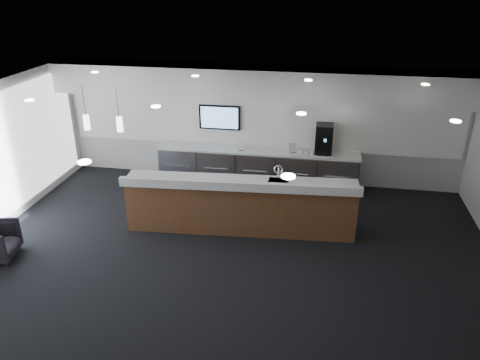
# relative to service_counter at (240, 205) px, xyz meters

# --- Properties ---
(ground) EXTENTS (10.00, 10.00, 0.00)m
(ground) POSITION_rel_service_counter_xyz_m (0.01, -1.31, -0.58)
(ground) COLOR black
(ground) RESTS_ON ground
(ceiling) EXTENTS (10.00, 8.00, 0.02)m
(ceiling) POSITION_rel_service_counter_xyz_m (0.01, -1.31, 2.42)
(ceiling) COLOR black
(ceiling) RESTS_ON back_wall
(back_wall) EXTENTS (10.00, 0.02, 3.00)m
(back_wall) POSITION_rel_service_counter_xyz_m (0.01, 2.69, 0.92)
(back_wall) COLOR silver
(back_wall) RESTS_ON ground
(soffit_bulkhead) EXTENTS (10.00, 0.90, 0.70)m
(soffit_bulkhead) POSITION_rel_service_counter_xyz_m (0.01, 2.24, 2.07)
(soffit_bulkhead) COLOR white
(soffit_bulkhead) RESTS_ON back_wall
(alcove_panel) EXTENTS (9.80, 0.06, 1.40)m
(alcove_panel) POSITION_rel_service_counter_xyz_m (0.01, 2.66, 1.02)
(alcove_panel) COLOR white
(alcove_panel) RESTS_ON back_wall
(back_credenza) EXTENTS (5.06, 0.66, 0.95)m
(back_credenza) POSITION_rel_service_counter_xyz_m (0.01, 2.33, -0.10)
(back_credenza) COLOR gray
(back_credenza) RESTS_ON ground
(wall_tv) EXTENTS (1.05, 0.08, 0.62)m
(wall_tv) POSITION_rel_service_counter_xyz_m (-0.99, 2.60, 1.07)
(wall_tv) COLOR black
(wall_tv) RESTS_ON back_wall
(pendant_left) EXTENTS (0.12, 0.12, 0.30)m
(pendant_left) POSITION_rel_service_counter_xyz_m (-2.39, -0.51, 1.67)
(pendant_left) COLOR #FFEBC6
(pendant_left) RESTS_ON ceiling
(pendant_right) EXTENTS (0.12, 0.12, 0.30)m
(pendant_right) POSITION_rel_service_counter_xyz_m (-3.09, -0.51, 1.67)
(pendant_right) COLOR #FFEBC6
(pendant_right) RESTS_ON ceiling
(ceiling_can_lights) EXTENTS (7.00, 5.00, 0.02)m
(ceiling_can_lights) POSITION_rel_service_counter_xyz_m (0.01, -1.31, 2.39)
(ceiling_can_lights) COLOR white
(ceiling_can_lights) RESTS_ON ceiling
(service_counter) EXTENTS (4.83, 1.15, 1.49)m
(service_counter) POSITION_rel_service_counter_xyz_m (0.00, 0.00, 0.00)
(service_counter) COLOR #55311C
(service_counter) RESTS_ON ground
(coffee_machine) EXTENTS (0.41, 0.54, 0.72)m
(coffee_machine) POSITION_rel_service_counter_xyz_m (1.63, 2.41, 0.73)
(coffee_machine) COLOR black
(coffee_machine) RESTS_ON back_credenza
(info_sign_left) EXTENTS (0.17, 0.02, 0.23)m
(info_sign_left) POSITION_rel_service_counter_xyz_m (-0.36, 2.20, 0.49)
(info_sign_left) COLOR white
(info_sign_left) RESTS_ON back_credenza
(info_sign_right) EXTENTS (0.19, 0.08, 0.26)m
(info_sign_right) POSITION_rel_service_counter_xyz_m (0.89, 2.27, 0.50)
(info_sign_right) COLOR white
(info_sign_right) RESTS_ON back_credenza
(cup_0) EXTENTS (0.10, 0.10, 0.09)m
(cup_0) POSITION_rel_service_counter_xyz_m (1.66, 2.25, 0.42)
(cup_0) COLOR white
(cup_0) RESTS_ON back_credenza
(cup_1) EXTENTS (0.14, 0.14, 0.09)m
(cup_1) POSITION_rel_service_counter_xyz_m (1.52, 2.25, 0.42)
(cup_1) COLOR white
(cup_1) RESTS_ON back_credenza
(cup_2) EXTENTS (0.12, 0.12, 0.09)m
(cup_2) POSITION_rel_service_counter_xyz_m (1.38, 2.25, 0.42)
(cup_2) COLOR white
(cup_2) RESTS_ON back_credenza
(cup_3) EXTENTS (0.13, 0.13, 0.09)m
(cup_3) POSITION_rel_service_counter_xyz_m (1.24, 2.25, 0.42)
(cup_3) COLOR white
(cup_3) RESTS_ON back_credenza
(cup_4) EXTENTS (0.14, 0.14, 0.09)m
(cup_4) POSITION_rel_service_counter_xyz_m (1.10, 2.25, 0.42)
(cup_4) COLOR white
(cup_4) RESTS_ON back_credenza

